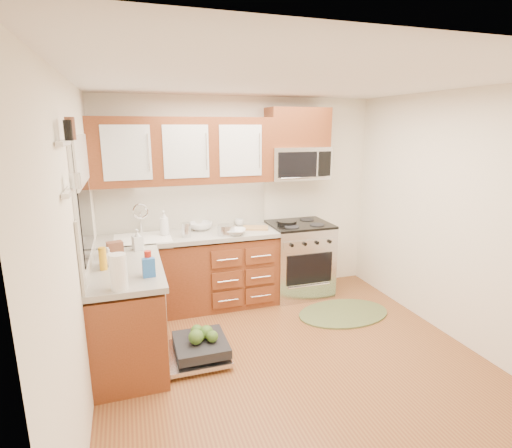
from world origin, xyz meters
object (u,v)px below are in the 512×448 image
object	(u,v)px
rug	(343,313)
range	(299,259)
dishwasher	(197,350)
cup	(239,222)
bowl_a	(234,232)
microwave	(297,163)
stock_pot	(226,230)
skillet	(287,222)
upper_cabinets	(184,151)
paper_towel_roll	(119,272)
sink	(143,249)
cutting_board	(256,228)
bowl_b	(201,226)

from	to	relation	value
rug	range	bearing A→B (deg)	109.52
dishwasher	cup	distance (m)	1.80
rug	bowl_a	world-z (taller)	bowl_a
microwave	stock_pot	distance (m)	1.26
skillet	stock_pot	distance (m)	0.84
upper_cabinets	paper_towel_roll	distance (m)	1.94
bowl_a	cup	bearing A→B (deg)	66.70
microwave	skillet	bearing A→B (deg)	-146.15
stock_pot	cup	xyz separation A→B (m)	(0.27, 0.38, -0.02)
sink	bowl_a	xyz separation A→B (m)	(1.02, -0.17, 0.16)
paper_towel_roll	microwave	bearing A→B (deg)	35.99
dishwasher	stock_pot	xyz separation A→B (m)	(0.54, 0.97, 0.88)
stock_pot	cutting_board	bearing A→B (deg)	21.97
bowl_a	cup	distance (m)	0.44
upper_cabinets	rug	world-z (taller)	upper_cabinets
skillet	paper_towel_roll	xyz separation A→B (m)	(-1.99, -1.45, 0.09)
dishwasher	rug	distance (m)	1.85
rug	stock_pot	size ratio (longest dim) A/B	5.55
rug	cup	size ratio (longest dim) A/B	10.18
paper_towel_roll	cup	bearing A→B (deg)	49.47
skillet	range	bearing A→B (deg)	-0.76
dishwasher	microwave	bearing A→B (deg)	39.07
sink	cup	xyz separation A→B (m)	(1.20, 0.23, 0.17)
upper_cabinets	bowl_a	distance (m)	1.09
upper_cabinets	rug	xyz separation A→B (m)	(1.66, -0.88, -1.86)
cutting_board	bowl_b	size ratio (longest dim) A/B	1.09
cutting_board	bowl_a	world-z (taller)	bowl_a
skillet	bowl_b	size ratio (longest dim) A/B	0.87
upper_cabinets	skillet	xyz separation A→B (m)	(1.23, -0.14, -0.90)
paper_towel_roll	sink	bearing A→B (deg)	80.86
sink	skillet	size ratio (longest dim) A/B	2.54
bowl_a	sink	bearing A→B (deg)	170.57
range	cup	size ratio (longest dim) A/B	8.82
bowl_b	stock_pot	bearing A→B (deg)	-54.86
cutting_board	cup	world-z (taller)	cup
dishwasher	cutting_board	size ratio (longest dim) A/B	2.28
microwave	upper_cabinets	bearing A→B (deg)	178.98
range	stock_pot	xyz separation A→B (m)	(-1.00, -0.16, 0.51)
sink	stock_pot	world-z (taller)	stock_pot
bowl_a	microwave	bearing A→B (deg)	18.32
paper_towel_roll	cup	distance (m)	2.20
upper_cabinets	sink	bearing A→B (deg)	-163.55
upper_cabinets	cutting_board	size ratio (longest dim) A/B	6.69
rug	dishwasher	bearing A→B (deg)	-167.52
paper_towel_roll	dishwasher	bearing A→B (deg)	27.24
cutting_board	bowl_a	size ratio (longest dim) A/B	1.19
upper_cabinets	cup	xyz separation A→B (m)	(0.67, 0.07, -0.91)
rug	paper_towel_roll	size ratio (longest dim) A/B	3.88
range	rug	size ratio (longest dim) A/B	0.87
range	bowl_a	xyz separation A→B (m)	(-0.91, -0.18, 0.48)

